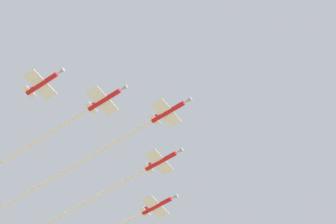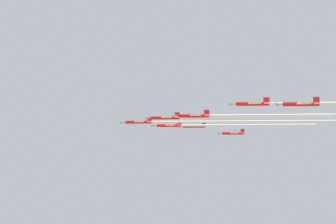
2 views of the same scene
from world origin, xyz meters
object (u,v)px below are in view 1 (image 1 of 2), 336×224
at_px(jet_port_inner, 107,191).
at_px(jet_starboard_inner, 47,135).
at_px(jet_lead, 88,158).
at_px(jet_starboard_outer, 43,83).

height_order(jet_port_inner, jet_starboard_inner, jet_port_inner).
bearing_deg(jet_lead, jet_starboard_outer, 12.61).
xyz_separation_m(jet_port_inner, jet_starboard_inner, (-14.25, 19.70, -0.31)).
bearing_deg(jet_starboard_outer, jet_lead, -167.39).
xyz_separation_m(jet_port_inner, jet_starboard_outer, (-28.80, 24.03, 0.50)).
bearing_deg(jet_starboard_inner, jet_lead, 163.22).
height_order(jet_lead, jet_starboard_inner, jet_lead).
bearing_deg(jet_starboard_inner, jet_port_inner, 179.29).
distance_m(jet_lead, jet_starboard_outer, 24.92).
bearing_deg(jet_port_inner, jet_starboard_outer, 13.57).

